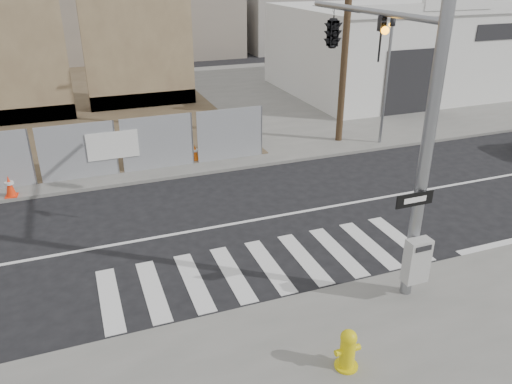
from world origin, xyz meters
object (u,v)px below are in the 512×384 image
object	(u,v)px
signal_pole	(360,69)
traffic_cone_d	(195,153)
traffic_cone_c	(10,186)
auto_shop	(391,49)
fire_hydrant	(348,349)

from	to	relation	value
signal_pole	traffic_cone_d	xyz separation A→B (m)	(-2.45, 7.30, -4.34)
signal_pole	traffic_cone_c	distance (m)	11.74
traffic_cone_c	auto_shop	bearing A→B (deg)	23.16
auto_shop	signal_pole	bearing A→B (deg)	-127.46
traffic_cone_d	fire_hydrant	bearing A→B (deg)	-90.24
signal_pole	fire_hydrant	distance (m)	6.58
fire_hydrant	traffic_cone_d	distance (m)	11.66
fire_hydrant	traffic_cone_c	world-z (taller)	fire_hydrant
auto_shop	fire_hydrant	distance (m)	23.99
signal_pole	traffic_cone_d	distance (m)	8.84
traffic_cone_c	traffic_cone_d	xyz separation A→B (m)	(6.49, 1.03, -0.04)
auto_shop	traffic_cone_c	world-z (taller)	auto_shop
traffic_cone_c	traffic_cone_d	bearing A→B (deg)	9.05
signal_pole	traffic_cone_d	size ratio (longest dim) A/B	10.71
auto_shop	traffic_cone_c	xyz separation A→B (m)	(-20.45, -8.75, -2.06)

